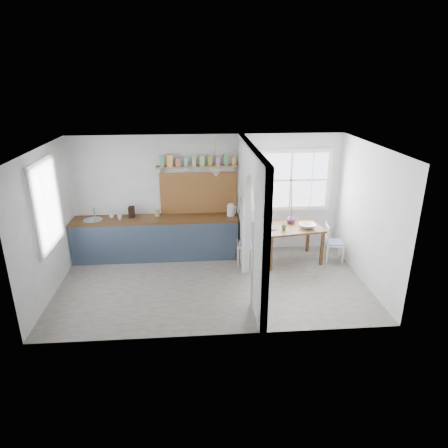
{
  "coord_description": "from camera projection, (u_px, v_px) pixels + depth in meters",
  "views": [
    {
      "loc": [
        -0.32,
        -6.73,
        3.74
      ],
      "look_at": [
        0.26,
        0.52,
        1.02
      ],
      "focal_mm": 32.0,
      "sensor_mm": 36.0,
      "label": 1
    }
  ],
  "objects": [
    {
      "name": "chair_right",
      "position": [
        334.0,
        242.0,
        8.46
      ],
      "size": [
        0.42,
        0.42,
        0.82
      ],
      "primitive_type": null,
      "rotation": [
        0.0,
        0.0,
        1.45
      ],
      "color": "white",
      "rests_on": "floor"
    },
    {
      "name": "mug_a",
      "position": [
        120.0,
        217.0,
        8.33
      ],
      "size": [
        0.11,
        0.11,
        0.1
      ],
      "primitive_type": "imported",
      "rotation": [
        0.0,
        0.0,
        0.07
      ],
      "color": "silver",
      "rests_on": "counter"
    },
    {
      "name": "floor",
      "position": [
        213.0,
        284.0,
        7.62
      ],
      "size": [
        5.8,
        3.2,
        0.01
      ],
      "primitive_type": "cube",
      "color": "gray",
      "rests_on": "ground"
    },
    {
      "name": "counter",
      "position": [
        157.0,
        237.0,
        8.61
      ],
      "size": [
        3.5,
        0.6,
        0.9
      ],
      "color": "#4A3217",
      "rests_on": "floor"
    },
    {
      "name": "chair_left",
      "position": [
        248.0,
        243.0,
        8.28
      ],
      "size": [
        0.5,
        0.5,
        0.92
      ],
      "primitive_type": null,
      "rotation": [
        0.0,
        0.0,
        -1.8
      ],
      "color": "white",
      "rests_on": "floor"
    },
    {
      "name": "partition",
      "position": [
        250.0,
        210.0,
        7.21
      ],
      "size": [
        0.12,
        3.2,
        2.6
      ],
      "color": "silver",
      "rests_on": "floor"
    },
    {
      "name": "sink",
      "position": [
        93.0,
        220.0,
        8.34
      ],
      "size": [
        0.4,
        0.4,
        0.02
      ],
      "primitive_type": "cylinder",
      "color": "#B3B7BD",
      "rests_on": "counter"
    },
    {
      "name": "utensil_rail",
      "position": [
        240.0,
        197.0,
        7.99
      ],
      "size": [
        0.02,
        0.5,
        0.02
      ],
      "primitive_type": "cylinder",
      "rotation": [
        1.57,
        0.0,
        0.0
      ],
      "color": "#B3B7BD",
      "rests_on": "partition"
    },
    {
      "name": "pendant_lamp",
      "position": [
        216.0,
        173.0,
        8.04
      ],
      "size": [
        0.26,
        0.26,
        0.16
      ],
      "primitive_type": "cone",
      "color": "silver",
      "rests_on": "ceiling"
    },
    {
      "name": "towel_orange",
      "position": [
        237.0,
        250.0,
        8.47
      ],
      "size": [
        0.02,
        0.03,
        0.53
      ],
      "primitive_type": "cube",
      "color": "orange",
      "rests_on": "counter"
    },
    {
      "name": "kitchen_window",
      "position": [
        44.0,
        205.0,
        6.82
      ],
      "size": [
        0.1,
        1.16,
        1.5
      ],
      "primitive_type": null,
      "color": "white",
      "rests_on": "walls"
    },
    {
      "name": "table_cup",
      "position": [
        284.0,
        227.0,
        8.13
      ],
      "size": [
        0.12,
        0.12,
        0.1
      ],
      "primitive_type": "imported",
      "rotation": [
        0.0,
        0.0,
        0.05
      ],
      "color": "#506E4A",
      "rests_on": "dining_table"
    },
    {
      "name": "vase",
      "position": [
        291.0,
        218.0,
        8.49
      ],
      "size": [
        0.21,
        0.21,
        0.2
      ],
      "primitive_type": "imported",
      "rotation": [
        0.0,
        0.0,
        -0.09
      ],
      "color": "#57305C",
      "rests_on": "dining_table"
    },
    {
      "name": "nook_window",
      "position": [
        291.0,
        180.0,
        8.65
      ],
      "size": [
        1.76,
        0.1,
        1.3
      ],
      "primitive_type": null,
      "color": "white",
      "rests_on": "walls"
    },
    {
      "name": "ceiling",
      "position": [
        211.0,
        147.0,
        6.7
      ],
      "size": [
        5.8,
        3.2,
        0.01
      ],
      "primitive_type": "cube",
      "color": "silver",
      "rests_on": "walls"
    },
    {
      "name": "jar",
      "position": [
        157.0,
        213.0,
        8.53
      ],
      "size": [
        0.12,
        0.12,
        0.15
      ],
      "primitive_type": "cylinder",
      "rotation": [
        0.0,
        0.0,
        -0.27
      ],
      "color": "tan",
      "rests_on": "counter"
    },
    {
      "name": "shelf",
      "position": [
        198.0,
        164.0,
        8.29
      ],
      "size": [
        1.75,
        0.2,
        0.21
      ],
      "color": "#9F734D",
      "rests_on": "walls"
    },
    {
      "name": "plate",
      "position": [
        273.0,
        228.0,
        8.2
      ],
      "size": [
        0.2,
        0.2,
        0.02
      ],
      "primitive_type": "cylinder",
      "rotation": [
        0.0,
        0.0,
        0.01
      ],
      "color": "black",
      "rests_on": "dining_table"
    },
    {
      "name": "backsplash",
      "position": [
        199.0,
        193.0,
        8.6
      ],
      "size": [
        1.65,
        0.03,
        0.9
      ],
      "primitive_type": "cube",
      "color": "brown",
      "rests_on": "walls"
    },
    {
      "name": "kettle",
      "position": [
        231.0,
        210.0,
        8.53
      ],
      "size": [
        0.24,
        0.19,
        0.27
      ],
      "primitive_type": null,
      "rotation": [
        0.0,
        0.0,
        0.05
      ],
      "color": "white",
      "rests_on": "counter"
    },
    {
      "name": "towel_magenta",
      "position": [
        237.0,
        249.0,
        8.47
      ],
      "size": [
        0.02,
        0.03,
        0.5
      ],
      "primitive_type": "cube",
      "color": "#B91A4F",
      "rests_on": "counter"
    },
    {
      "name": "mug_b",
      "position": [
        112.0,
        216.0,
        8.43
      ],
      "size": [
        0.13,
        0.13,
        0.08
      ],
      "primitive_type": "imported",
      "rotation": [
        0.0,
        0.0,
        0.34
      ],
      "color": "white",
      "rests_on": "counter"
    },
    {
      "name": "knife_block",
      "position": [
        132.0,
        212.0,
        8.44
      ],
      "size": [
        0.12,
        0.16,
        0.24
      ],
      "primitive_type": "cube",
      "rotation": [
        0.0,
        0.0,
        -0.07
      ],
      "color": "black",
      "rests_on": "counter"
    },
    {
      "name": "dining_table",
      "position": [
        290.0,
        244.0,
        8.45
      ],
      "size": [
        1.34,
        0.99,
        0.77
      ],
      "primitive_type": null,
      "rotation": [
        0.0,
        0.0,
        0.14
      ],
      "color": "#4A3217",
      "rests_on": "floor"
    },
    {
      "name": "bowl",
      "position": [
        307.0,
        226.0,
        8.26
      ],
      "size": [
        0.35,
        0.35,
        0.08
      ],
      "primitive_type": "imported",
      "rotation": [
        0.0,
        0.0,
        -0.04
      ],
      "color": "white",
      "rests_on": "dining_table"
    },
    {
      "name": "walls",
      "position": [
        212.0,
        220.0,
        7.16
      ],
      "size": [
        5.81,
        3.21,
        2.6
      ],
      "color": "silver",
      "rests_on": "floor"
    }
  ]
}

